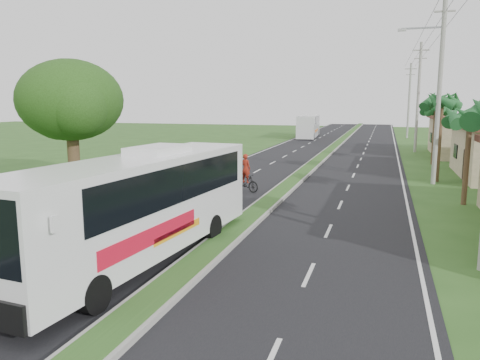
% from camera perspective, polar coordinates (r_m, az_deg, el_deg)
% --- Properties ---
extents(ground, '(180.00, 180.00, 0.00)m').
position_cam_1_polar(ground, '(15.20, -4.97, -10.08)').
color(ground, '#2C521E').
rests_on(ground, ground).
extents(road_asphalt, '(14.00, 160.00, 0.02)m').
position_cam_1_polar(road_asphalt, '(34.07, 7.79, 0.82)').
color(road_asphalt, black).
rests_on(road_asphalt, ground).
extents(median_strip, '(1.20, 160.00, 0.18)m').
position_cam_1_polar(median_strip, '(34.06, 7.79, 0.98)').
color(median_strip, gray).
rests_on(median_strip, ground).
extents(lane_edge_left, '(0.12, 160.00, 0.01)m').
position_cam_1_polar(lane_edge_left, '(35.76, -2.86, 1.29)').
color(lane_edge_left, silver).
rests_on(lane_edge_left, ground).
extents(lane_edge_right, '(0.12, 160.00, 0.01)m').
position_cam_1_polar(lane_edge_right, '(33.66, 19.11, 0.26)').
color(lane_edge_right, silver).
rests_on(lane_edge_right, ground).
extents(shop_far, '(8.60, 11.60, 3.82)m').
position_cam_1_polar(shop_far, '(50.08, 27.09, 4.83)').
color(shop_far, '#9C8E69').
rests_on(shop_far, ground).
extents(palm_verge_b, '(2.40, 2.40, 5.05)m').
position_cam_1_polar(palm_verge_b, '(25.56, 26.27, 6.88)').
color(palm_verge_b, '#473321').
rests_on(palm_verge_b, ground).
extents(palm_verge_c, '(2.40, 2.40, 5.85)m').
position_cam_1_polar(palm_verge_c, '(32.42, 23.41, 8.78)').
color(palm_verge_c, '#473321').
rests_on(palm_verge_c, ground).
extents(palm_verge_d, '(2.40, 2.40, 5.25)m').
position_cam_1_polar(palm_verge_d, '(41.43, 22.76, 8.01)').
color(palm_verge_d, '#473321').
rests_on(palm_verge_d, ground).
extents(shade_tree, '(6.30, 6.00, 7.54)m').
position_cam_1_polar(shade_tree, '(29.16, -20.11, 8.80)').
color(shade_tree, '#473321').
rests_on(shade_tree, ground).
extents(utility_pole_b, '(3.20, 0.28, 12.00)m').
position_cam_1_polar(utility_pole_b, '(31.41, 23.13, 10.87)').
color(utility_pole_b, gray).
rests_on(utility_pole_b, ground).
extents(utility_pole_c, '(1.60, 0.28, 11.00)m').
position_cam_1_polar(utility_pole_c, '(51.34, 20.90, 9.52)').
color(utility_pole_c, gray).
rests_on(utility_pole_c, ground).
extents(utility_pole_d, '(1.60, 0.28, 10.50)m').
position_cam_1_polar(utility_pole_d, '(71.31, 19.91, 9.18)').
color(utility_pole_d, gray).
rests_on(utility_pole_d, ground).
extents(coach_bus_main, '(3.36, 11.45, 3.65)m').
position_cam_1_polar(coach_bus_main, '(15.10, -11.94, -2.48)').
color(coach_bus_main, white).
rests_on(coach_bus_main, ground).
extents(coach_bus_far, '(3.11, 11.15, 3.21)m').
position_cam_1_polar(coach_bus_far, '(69.09, 8.37, 6.66)').
color(coach_bus_far, silver).
rests_on(coach_bus_far, ground).
extents(motorcyclist, '(1.79, 1.07, 2.20)m').
position_cam_1_polar(motorcyclist, '(26.62, 0.70, 0.18)').
color(motorcyclist, black).
rests_on(motorcyclist, ground).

